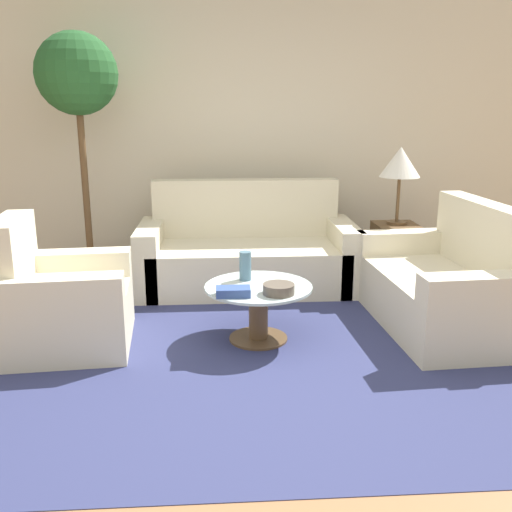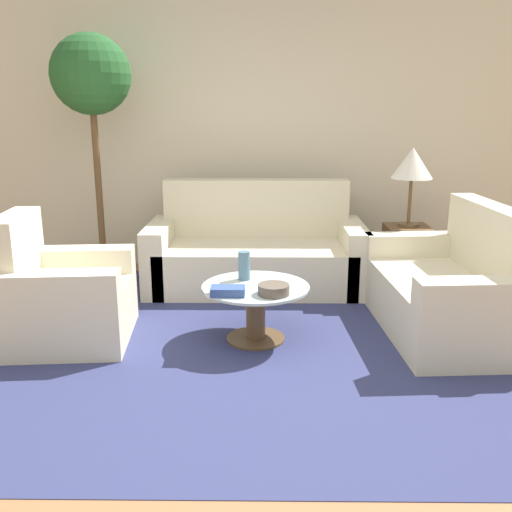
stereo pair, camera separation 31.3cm
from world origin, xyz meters
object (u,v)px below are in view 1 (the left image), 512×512
Objects in this scene: book_stack at (233,292)px; loveseat at (450,288)px; sofa_main at (247,254)px; vase at (245,266)px; table_lamp at (400,164)px; armchair at (57,306)px; potted_plant at (79,103)px; bowl at (279,289)px; coffee_table at (258,305)px.

loveseat is at bearing 14.36° from book_stack.
sofa_main reaches higher than vase.
table_lamp is 3.07× the size of book_stack.
loveseat reaches higher than armchair.
potted_plant is (-0.07, 1.39, 1.35)m from armchair.
potted_plant is (-2.90, 1.19, 1.35)m from loveseat.
armchair is 1.32× the size of table_lamp.
armchair is at bearing -173.69° from vase.
table_lamp is at bearing -177.50° from loveseat.
table_lamp reaches higher than loveseat.
table_lamp is 3.29× the size of bowl.
vase is (1.36, -1.25, -1.13)m from potted_plant.
vase reaches higher than bowl.
table_lamp reaches higher than coffee_table.
table_lamp is 3.33× the size of vase.
sofa_main is 9.20× the size of bowl.
bowl is (0.12, -0.19, 0.18)m from coffee_table.
loveseat is at bearing 8.02° from coffee_table.
loveseat is at bearing -90.48° from armchair.
loveseat reaches higher than book_stack.
bowl is (0.21, -0.33, -0.07)m from vase.
armchair is at bearing 172.82° from bowl.
vase is 0.92× the size of book_stack.
book_stack is (-0.17, -1.51, 0.14)m from sofa_main.
potted_plant is at bearing 176.48° from sofa_main.
bowl reaches higher than coffee_table.
coffee_table is 0.32m from book_stack.
bowl is at bearing -57.07° from coffee_table.
loveseat reaches higher than coffee_table.
bowl is at bearing -77.09° from loveseat.
coffee_table is 3.62× the size of vase.
vase is at bearing 74.80° from book_stack.
potted_plant is at bearing 136.10° from coffee_table.
sofa_main is 2.12× the size of armchair.
coffee_table is 0.30m from vase.
table_lamp reaches higher than armchair.
loveseat reaches higher than bowl.
potted_plant is 10.56× the size of bowl.
book_stack is at bearing -131.22° from coffee_table.
armchair is 0.59× the size of loveseat.
armchair is at bearing -89.39° from loveseat.
armchair is 1.38m from coffee_table.
coffee_table is 2.43m from potted_plant.
book_stack is (1.20, -0.21, 0.14)m from armchair.
vase reaches higher than book_stack.
armchair is at bearing 179.94° from coffee_table.
bowl is (-1.22, -1.41, -0.68)m from table_lamp.
vase is (-0.07, -1.16, 0.22)m from sofa_main.
loveseat is 7.32× the size of bowl.
book_stack is at bearing -79.38° from loveseat.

